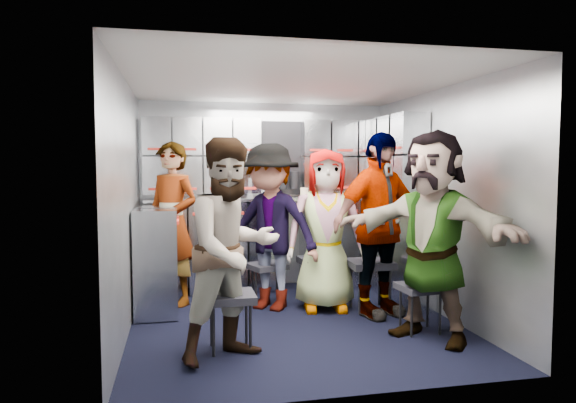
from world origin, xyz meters
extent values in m
plane|color=black|center=(0.00, 0.00, 0.00)|extent=(3.00, 3.00, 0.00)
cube|color=#90969D|center=(0.00, 1.50, 1.05)|extent=(2.80, 0.04, 2.10)
cube|color=#90969D|center=(-1.40, 0.00, 1.05)|extent=(0.04, 3.00, 2.10)
cube|color=#90969D|center=(1.40, 0.00, 1.05)|extent=(0.04, 3.00, 2.10)
cube|color=silver|center=(0.00, 0.00, 2.10)|extent=(2.80, 3.00, 0.02)
cube|color=#9DA4AD|center=(0.00, 1.29, 0.49)|extent=(2.68, 0.38, 0.99)
cube|color=#9DA4AD|center=(-1.19, 0.56, 0.49)|extent=(0.38, 0.76, 0.99)
cube|color=silver|center=(0.00, 1.29, 1.01)|extent=(2.68, 0.42, 0.03)
cube|color=#9DA4AD|center=(0.00, 1.35, 1.49)|extent=(2.68, 0.28, 0.82)
cube|color=#9DA4AD|center=(1.25, 0.70, 1.49)|extent=(0.28, 1.00, 0.82)
cube|color=#9DA4AD|center=(1.25, 0.60, 0.50)|extent=(0.28, 1.20, 1.00)
cube|color=#AD2119|center=(0.00, 1.09, 0.88)|extent=(2.60, 0.02, 0.03)
cube|color=black|center=(-0.61, -0.57, 0.40)|extent=(0.37, 0.35, 0.06)
cylinder|color=black|center=(-0.75, -0.68, 0.19)|extent=(0.02, 0.02, 0.38)
cylinder|color=black|center=(-0.48, -0.68, 0.19)|extent=(0.02, 0.02, 0.38)
cylinder|color=black|center=(-0.75, -0.45, 0.19)|extent=(0.02, 0.02, 0.38)
cylinder|color=black|center=(-0.48, -0.45, 0.19)|extent=(0.02, 0.02, 0.38)
cube|color=black|center=(-0.13, 0.66, 0.38)|extent=(0.44, 0.43, 0.05)
cylinder|color=black|center=(-0.25, 0.55, 0.18)|extent=(0.02, 0.02, 0.36)
cylinder|color=black|center=(0.00, 0.55, 0.18)|extent=(0.02, 0.02, 0.36)
cylinder|color=black|center=(-0.25, 0.77, 0.18)|extent=(0.02, 0.02, 0.36)
cylinder|color=black|center=(0.00, 0.77, 0.18)|extent=(0.02, 0.02, 0.36)
cube|color=black|center=(0.40, 0.53, 0.44)|extent=(0.43, 0.41, 0.06)
cylinder|color=black|center=(0.25, 0.41, 0.21)|extent=(0.02, 0.02, 0.42)
cylinder|color=black|center=(0.54, 0.41, 0.21)|extent=(0.02, 0.02, 0.42)
cylinder|color=black|center=(0.25, 0.65, 0.21)|extent=(0.02, 0.02, 0.42)
cylinder|color=black|center=(0.54, 0.65, 0.21)|extent=(0.02, 0.02, 0.42)
cube|color=black|center=(0.81, 0.23, 0.45)|extent=(0.42, 0.40, 0.06)
cylinder|color=black|center=(0.66, 0.10, 0.21)|extent=(0.03, 0.03, 0.43)
cylinder|color=black|center=(0.95, 0.10, 0.21)|extent=(0.03, 0.03, 0.43)
cylinder|color=black|center=(0.66, 0.36, 0.21)|extent=(0.03, 0.03, 0.43)
cylinder|color=black|center=(0.95, 0.36, 0.21)|extent=(0.03, 0.03, 0.43)
cube|color=black|center=(0.97, -0.48, 0.38)|extent=(0.36, 0.35, 0.05)
cylinder|color=black|center=(0.85, -0.58, 0.18)|extent=(0.02, 0.02, 0.36)
cylinder|color=black|center=(1.10, -0.58, 0.18)|extent=(0.02, 0.02, 0.36)
cylinder|color=black|center=(0.85, -0.37, 0.18)|extent=(0.02, 0.02, 0.36)
cylinder|color=black|center=(1.10, -0.37, 0.18)|extent=(0.02, 0.02, 0.36)
imported|color=black|center=(-1.05, 0.85, 0.81)|extent=(0.71, 0.67, 1.62)
imported|color=black|center=(-0.61, -0.75, 0.79)|extent=(0.96, 0.88, 1.59)
imported|color=black|center=(-0.13, 0.48, 0.80)|extent=(1.18, 1.10, 1.60)
imported|color=black|center=(0.40, 0.35, 0.77)|extent=(0.83, 0.61, 1.54)
imported|color=black|center=(0.81, 0.05, 0.85)|extent=(1.07, 0.73, 1.69)
imported|color=black|center=(0.97, -0.66, 0.84)|extent=(1.31, 1.55, 1.67)
cylinder|color=white|center=(-0.08, 1.24, 1.15)|extent=(0.06, 0.06, 0.24)
cylinder|color=white|center=(-0.22, 1.24, 1.14)|extent=(0.07, 0.07, 0.22)
cylinder|color=white|center=(0.48, 1.24, 1.15)|extent=(0.07, 0.07, 0.23)
cylinder|color=#CEB491|center=(-1.09, 1.23, 1.08)|extent=(0.07, 0.07, 0.09)
cylinder|color=#CEB491|center=(0.40, 1.23, 1.08)|extent=(0.09, 0.09, 0.11)
camera|label=1|loc=(-0.98, -4.35, 1.39)|focal=32.00mm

